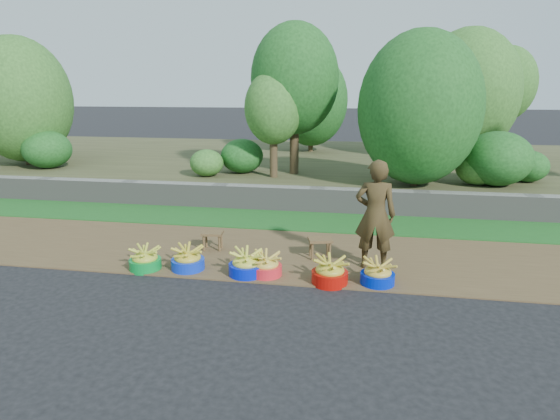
% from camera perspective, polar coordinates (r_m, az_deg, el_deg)
% --- Properties ---
extents(ground_plane, '(120.00, 120.00, 0.00)m').
position_cam_1_polar(ground_plane, '(6.63, 1.13, -9.24)').
color(ground_plane, black).
rests_on(ground_plane, ground).
extents(dirt_shoulder, '(80.00, 2.50, 0.02)m').
position_cam_1_polar(dirt_shoulder, '(7.77, 2.54, -5.49)').
color(dirt_shoulder, brown).
rests_on(dirt_shoulder, ground).
extents(grass_verge, '(80.00, 1.50, 0.04)m').
position_cam_1_polar(grass_verge, '(9.66, 4.06, -1.40)').
color(grass_verge, '#1C5B1F').
rests_on(grass_verge, ground).
extents(retaining_wall, '(80.00, 0.35, 0.55)m').
position_cam_1_polar(retaining_wall, '(10.42, 4.57, 1.23)').
color(retaining_wall, slate).
rests_on(retaining_wall, ground).
extents(earth_bank, '(80.00, 10.00, 0.50)m').
position_cam_1_polar(earth_bank, '(15.22, 6.31, 5.35)').
color(earth_bank, '#454628').
rests_on(earth_bank, ground).
extents(vegetation, '(35.09, 8.21, 4.02)m').
position_cam_1_polar(vegetation, '(14.49, -11.19, 13.27)').
color(vegetation, '#3F321E').
rests_on(vegetation, earth_bank).
extents(basin_a, '(0.48, 0.48, 0.36)m').
position_cam_1_polar(basin_a, '(7.42, -16.13, -5.85)').
color(basin_a, '#06842E').
rests_on(basin_a, ground).
extents(basin_b, '(0.50, 0.50, 0.37)m').
position_cam_1_polar(basin_b, '(7.25, -11.18, -5.96)').
color(basin_b, '#0B2EC9').
rests_on(basin_b, ground).
extents(basin_c, '(0.52, 0.52, 0.39)m').
position_cam_1_polar(basin_c, '(6.92, -4.12, -6.66)').
color(basin_c, '#0318CA').
rests_on(basin_c, ground).
extents(basin_d, '(0.47, 0.47, 0.35)m').
position_cam_1_polar(basin_d, '(6.90, -1.73, -6.83)').
color(basin_d, red).
rests_on(basin_d, ground).
extents(basin_e, '(0.51, 0.51, 0.38)m').
position_cam_1_polar(basin_e, '(6.68, 6.10, -7.56)').
color(basin_e, '#A60C06').
rests_on(basin_e, ground).
extents(basin_f, '(0.48, 0.48, 0.36)m').
position_cam_1_polar(basin_f, '(6.75, 11.82, -7.64)').
color(basin_f, '#001DBE').
rests_on(basin_f, ground).
extents(stool_left, '(0.37, 0.30, 0.31)m').
position_cam_1_polar(stool_left, '(8.01, -8.23, -3.10)').
color(stool_left, brown).
rests_on(stool_left, dirt_shoulder).
extents(stool_right, '(0.43, 0.37, 0.33)m').
position_cam_1_polar(stool_right, '(7.56, 4.92, -3.95)').
color(stool_right, brown).
rests_on(stool_right, dirt_shoulder).
extents(vendor_woman, '(0.62, 0.42, 1.67)m').
position_cam_1_polar(vendor_woman, '(7.11, 11.54, -0.58)').
color(vendor_woman, black).
rests_on(vendor_woman, dirt_shoulder).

